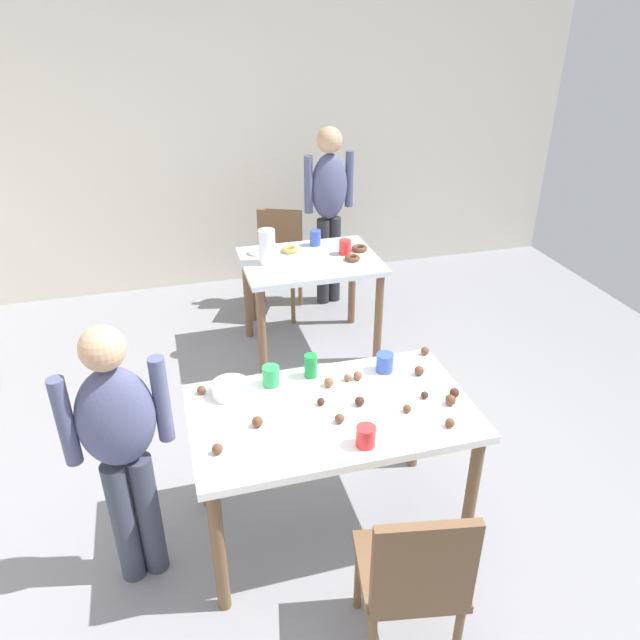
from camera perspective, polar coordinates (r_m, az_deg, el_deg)
ground_plane at (r=3.39m, az=1.77°, el=-17.70°), size 6.40×6.40×0.00m
wall_back at (r=5.60m, az=-8.08°, el=16.37°), size 6.40×0.10×2.60m
dining_table_near at (r=2.88m, az=1.12°, el=-10.01°), size 1.31×0.77×0.75m
dining_table_far at (r=4.46m, az=-0.92°, el=4.43°), size 0.99×0.74×0.75m
chair_near_table at (r=2.52m, az=8.93°, el=-22.75°), size 0.47×0.47×0.87m
chair_far_table at (r=5.14m, az=-4.00°, el=6.06°), size 0.53×0.53×0.87m
person_girl_near at (r=2.71m, az=-18.35°, el=-10.90°), size 0.46×0.24×1.34m
person_adult_far at (r=5.13m, az=0.86°, el=11.14°), size 0.46×0.26×1.54m
mixing_bowl at (r=2.93m, az=-8.47°, el=-6.48°), size 0.18×0.18×0.06m
soda_can at (r=3.02m, az=-0.89°, el=-4.37°), size 0.07×0.07×0.12m
fork_near at (r=2.98m, az=6.52°, el=-6.45°), size 0.17×0.02×0.01m
cup_near_0 at (r=2.97m, az=-4.68°, el=-5.30°), size 0.08×0.08×0.10m
cup_near_1 at (r=2.60m, az=4.47°, el=-10.92°), size 0.08×0.08×0.09m
cup_near_2 at (r=3.08m, az=6.16°, el=-4.03°), size 0.09×0.09×0.10m
cake_ball_0 at (r=2.96m, az=12.63°, el=-6.74°), size 0.05×0.05×0.05m
cake_ball_1 at (r=3.09m, az=9.38°, el=-4.76°), size 0.05×0.05×0.05m
cake_ball_2 at (r=2.97m, az=-11.19°, el=-6.52°), size 0.04×0.04×0.04m
cake_ball_3 at (r=3.01m, az=2.64°, el=-5.47°), size 0.04×0.04×0.04m
cake_ball_4 at (r=2.93m, az=9.90°, el=-7.02°), size 0.04×0.04×0.04m
cake_ball_5 at (r=2.82m, az=8.27°, el=-8.31°), size 0.04×0.04×0.04m
cake_ball_6 at (r=2.72m, az=-5.95°, el=-9.57°), size 0.05×0.05×0.05m
cake_ball_7 at (r=3.02m, az=3.61°, el=-5.27°), size 0.05×0.05×0.05m
cake_ball_8 at (r=2.90m, az=12.28°, el=-7.43°), size 0.05×0.05×0.05m
cake_ball_9 at (r=2.61m, az=-9.71°, el=-11.96°), size 0.05×0.05×0.05m
cake_ball_10 at (r=2.96m, az=0.84°, el=-5.92°), size 0.05×0.05×0.05m
cake_ball_11 at (r=2.73m, az=1.86°, el=-9.32°), size 0.04×0.04×0.04m
cake_ball_12 at (r=2.77m, az=12.22°, el=-9.51°), size 0.04×0.04×0.04m
cake_ball_13 at (r=2.84m, az=0.08°, el=-7.74°), size 0.04×0.04×0.04m
cake_ball_14 at (r=3.26m, az=9.93°, el=-2.91°), size 0.04×0.04×0.04m
cake_ball_15 at (r=2.84m, az=3.78°, el=-7.68°), size 0.05×0.05×0.05m
pitcher_far at (r=4.31m, az=-5.04°, el=6.95°), size 0.12×0.12×0.25m
cup_far_0 at (r=4.64m, az=-0.44°, el=7.81°), size 0.08×0.08×0.12m
cup_far_1 at (r=4.48m, az=2.39°, el=6.93°), size 0.09×0.09×0.11m
donut_far_0 at (r=4.56m, az=3.77°, el=6.80°), size 0.12×0.12×0.04m
donut_far_1 at (r=4.54m, az=-2.86°, el=6.71°), size 0.13×0.13×0.04m
donut_far_2 at (r=4.52m, az=-6.11°, el=6.48°), size 0.12×0.12×0.04m
donut_far_3 at (r=4.39m, az=3.10°, el=5.89°), size 0.11×0.11×0.03m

